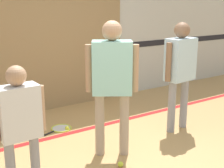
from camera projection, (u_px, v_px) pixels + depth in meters
name	position (u px, v px, depth m)	size (l,w,h in m)	color
ground_plane	(123.00, 158.00, 3.90)	(16.00, 16.00, 0.00)	tan
wall_back	(47.00, 20.00, 5.37)	(16.00, 0.07, 3.20)	beige
wall_panel	(63.00, 52.00, 5.60)	(2.46, 0.05, 2.05)	#93754C
floor_stripe	(83.00, 130.00, 4.76)	(14.40, 0.10, 0.01)	red
person_instructor	(112.00, 75.00, 3.75)	(0.56, 0.47, 1.69)	tan
person_student_left	(20.00, 119.00, 2.92)	(0.51, 0.22, 1.34)	gray
person_student_right	(180.00, 65.00, 4.55)	(0.61, 0.30, 1.62)	gray
racket_spare_on_floor	(61.00, 129.00, 4.78)	(0.56, 0.40, 0.03)	#C6D838
tennis_ball_near_instructor	(121.00, 164.00, 3.69)	(0.07, 0.07, 0.07)	#CCE038
tennis_ball_by_spare_racket	(67.00, 128.00, 4.74)	(0.07, 0.07, 0.07)	#CCE038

